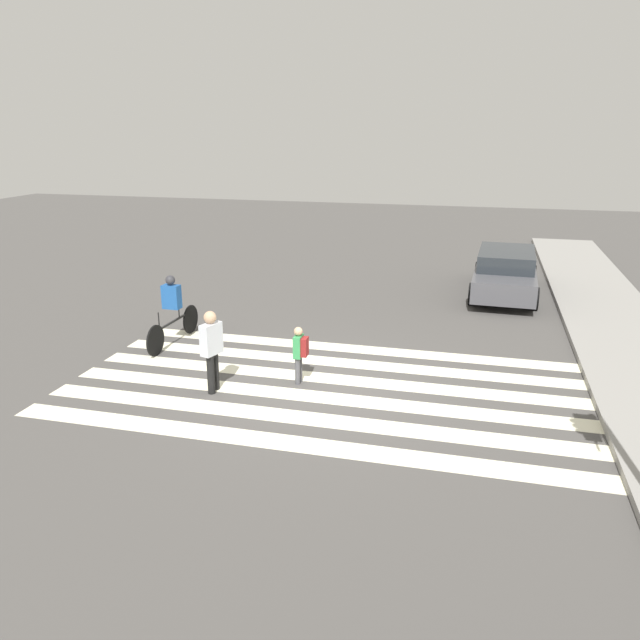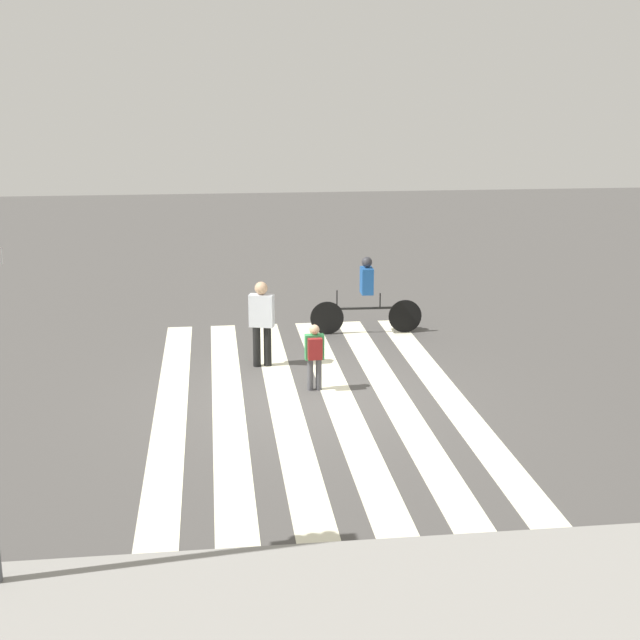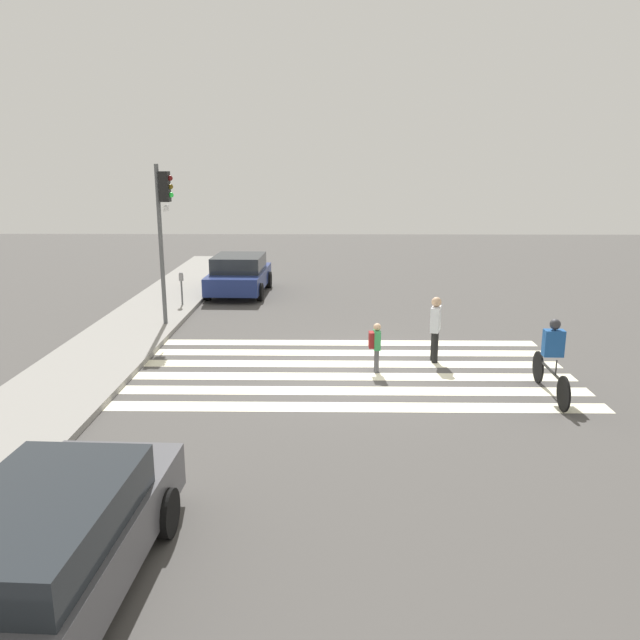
{
  "view_description": "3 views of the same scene",
  "coord_description": "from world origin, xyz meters",
  "px_view_note": "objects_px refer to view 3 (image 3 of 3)",
  "views": [
    {
      "loc": [
        10.92,
        2.74,
        4.9
      ],
      "look_at": [
        0.35,
        0.01,
        1.49
      ],
      "focal_mm": 35.0,
      "sensor_mm": 36.0,
      "label": 1
    },
    {
      "loc": [
        1.58,
        13.91,
        5.07
      ],
      "look_at": [
        -0.13,
        0.03,
        1.39
      ],
      "focal_mm": 50.0,
      "sensor_mm": 36.0,
      "label": 2
    },
    {
      "loc": [
        -13.91,
        0.59,
        4.65
      ],
      "look_at": [
        -0.37,
        0.77,
        1.3
      ],
      "focal_mm": 35.0,
      "sensor_mm": 36.0,
      "label": 3
    }
  ],
  "objects_px": {
    "pedestrian_adult_yellow_jacket": "(435,325)",
    "car_parked_far_curb": "(239,274)",
    "parking_meter": "(181,281)",
    "pedestrian_adult_blue_shirt": "(376,344)",
    "cyclist_mid_street": "(552,356)",
    "car_parked_dark_suv": "(43,554)",
    "traffic_light": "(164,215)"
  },
  "relations": [
    {
      "from": "pedestrian_adult_blue_shirt",
      "to": "car_parked_dark_suv",
      "type": "distance_m",
      "value": 9.07
    },
    {
      "from": "pedestrian_adult_yellow_jacket",
      "to": "car_parked_dark_suv",
      "type": "height_order",
      "value": "pedestrian_adult_yellow_jacket"
    },
    {
      "from": "pedestrian_adult_yellow_jacket",
      "to": "car_parked_far_curb",
      "type": "relative_size",
      "value": 0.4
    },
    {
      "from": "car_parked_far_curb",
      "to": "pedestrian_adult_blue_shirt",
      "type": "bearing_deg",
      "value": -152.36
    },
    {
      "from": "pedestrian_adult_yellow_jacket",
      "to": "car_parked_dark_suv",
      "type": "bearing_deg",
      "value": -15.05
    },
    {
      "from": "pedestrian_adult_blue_shirt",
      "to": "car_parked_far_curb",
      "type": "xyz_separation_m",
      "value": [
        9.08,
        4.41,
        0.06
      ]
    },
    {
      "from": "pedestrian_adult_blue_shirt",
      "to": "car_parked_far_curb",
      "type": "relative_size",
      "value": 0.29
    },
    {
      "from": "traffic_light",
      "to": "car_parked_dark_suv",
      "type": "bearing_deg",
      "value": -172.03
    },
    {
      "from": "cyclist_mid_street",
      "to": "parking_meter",
      "type": "bearing_deg",
      "value": 51.37
    },
    {
      "from": "cyclist_mid_street",
      "to": "car_parked_dark_suv",
      "type": "height_order",
      "value": "cyclist_mid_street"
    },
    {
      "from": "traffic_light",
      "to": "cyclist_mid_street",
      "type": "distance_m",
      "value": 11.06
    },
    {
      "from": "traffic_light",
      "to": "pedestrian_adult_yellow_jacket",
      "type": "bearing_deg",
      "value": -113.62
    },
    {
      "from": "cyclist_mid_street",
      "to": "car_parked_far_curb",
      "type": "xyz_separation_m",
      "value": [
        10.59,
        7.92,
        -0.13
      ]
    },
    {
      "from": "car_parked_dark_suv",
      "to": "car_parked_far_curb",
      "type": "height_order",
      "value": "car_parked_far_curb"
    },
    {
      "from": "pedestrian_adult_blue_shirt",
      "to": "car_parked_dark_suv",
      "type": "bearing_deg",
      "value": -28.46
    },
    {
      "from": "car_parked_dark_suv",
      "to": "car_parked_far_curb",
      "type": "xyz_separation_m",
      "value": [
        17.18,
        0.33,
        0.03
      ]
    },
    {
      "from": "cyclist_mid_street",
      "to": "car_parked_dark_suv",
      "type": "distance_m",
      "value": 10.06
    },
    {
      "from": "pedestrian_adult_blue_shirt",
      "to": "cyclist_mid_street",
      "type": "distance_m",
      "value": 3.82
    },
    {
      "from": "traffic_light",
      "to": "car_parked_far_curb",
      "type": "xyz_separation_m",
      "value": [
        5.09,
        -1.36,
        -2.56
      ]
    },
    {
      "from": "car_parked_dark_suv",
      "to": "pedestrian_adult_yellow_jacket",
      "type": "bearing_deg",
      "value": -29.69
    },
    {
      "from": "parking_meter",
      "to": "pedestrian_adult_yellow_jacket",
      "type": "relative_size",
      "value": 0.77
    },
    {
      "from": "parking_meter",
      "to": "car_parked_dark_suv",
      "type": "bearing_deg",
      "value": -172.6
    },
    {
      "from": "traffic_light",
      "to": "pedestrian_adult_blue_shirt",
      "type": "height_order",
      "value": "traffic_light"
    },
    {
      "from": "traffic_light",
      "to": "car_parked_dark_suv",
      "type": "height_order",
      "value": "traffic_light"
    },
    {
      "from": "parking_meter",
      "to": "car_parked_far_curb",
      "type": "height_order",
      "value": "car_parked_far_curb"
    },
    {
      "from": "traffic_light",
      "to": "car_parked_far_curb",
      "type": "relative_size",
      "value": 1.16
    },
    {
      "from": "parking_meter",
      "to": "car_parked_far_curb",
      "type": "bearing_deg",
      "value": -31.84
    },
    {
      "from": "traffic_light",
      "to": "cyclist_mid_street",
      "type": "relative_size",
      "value": 1.99
    },
    {
      "from": "traffic_light",
      "to": "parking_meter",
      "type": "height_order",
      "value": "traffic_light"
    },
    {
      "from": "pedestrian_adult_yellow_jacket",
      "to": "car_parked_far_curb",
      "type": "height_order",
      "value": "pedestrian_adult_yellow_jacket"
    },
    {
      "from": "parking_meter",
      "to": "pedestrian_adult_blue_shirt",
      "type": "relative_size",
      "value": 1.07
    },
    {
      "from": "pedestrian_adult_yellow_jacket",
      "to": "car_parked_far_curb",
      "type": "xyz_separation_m",
      "value": [
        8.27,
        5.91,
        -0.17
      ]
    }
  ]
}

